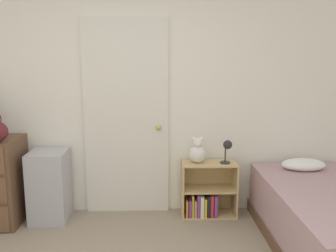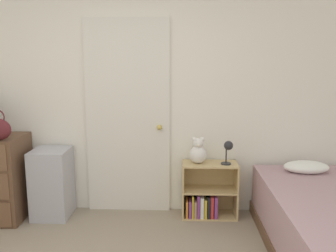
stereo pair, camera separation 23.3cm
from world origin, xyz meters
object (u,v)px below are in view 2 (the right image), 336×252
object	(u,v)px
teddy_bear	(198,152)
desk_lamp	(228,148)
bed	(330,226)
storage_bin	(52,183)
bookshelf	(206,196)

from	to	relation	value
teddy_bear	desk_lamp	size ratio (longest dim) A/B	1.12
teddy_bear	bed	size ratio (longest dim) A/B	0.15
storage_bin	desk_lamp	bearing A→B (deg)	0.47
storage_bin	teddy_bear	distance (m)	1.59
storage_bin	bed	size ratio (longest dim) A/B	0.38
desk_lamp	bed	xyz separation A→B (m)	(0.78, -0.76, -0.49)
bookshelf	bed	bearing A→B (deg)	-38.86
storage_bin	desk_lamp	distance (m)	1.90
desk_lamp	bookshelf	bearing A→B (deg)	169.11
storage_bin	teddy_bear	bearing A→B (deg)	2.08
bookshelf	desk_lamp	distance (m)	0.58
bookshelf	bed	size ratio (longest dim) A/B	0.31
storage_bin	desk_lamp	xyz separation A→B (m)	(1.86, 0.02, 0.39)
storage_bin	bed	world-z (taller)	storage_bin
bookshelf	bed	world-z (taller)	bed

